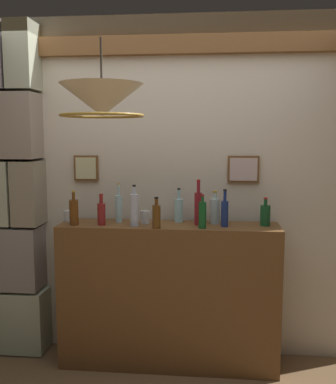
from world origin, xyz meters
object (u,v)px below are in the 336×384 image
(liquor_bottle_amaro, at_px, (225,212))
(glass_tumbler_rocks, at_px, (69,216))
(liquor_bottle_gin, at_px, (265,215))
(glass_tumbler_highball, at_px, (145,217))
(liquor_bottle_tequila, at_px, (119,208))
(liquor_bottle_sherry, at_px, (134,210))
(liquor_bottle_port, at_px, (101,213))
(liquor_bottle_bourbon, at_px, (74,212))
(liquor_bottle_brandy, at_px, (215,210))
(liquor_bottle_vermouth, at_px, (179,210))
(pendant_lamp, at_px, (102,101))
(liquor_bottle_rye, at_px, (202,215))
(liquor_bottle_vodka, at_px, (156,216))
(liquor_bottle_rum, at_px, (198,207))

(liquor_bottle_amaro, height_order, glass_tumbler_rocks, liquor_bottle_amaro)
(liquor_bottle_gin, bearing_deg, glass_tumbler_highball, -179.16)
(liquor_bottle_gin, xyz_separation_m, liquor_bottle_tequila, (-1.09, 0.02, 0.03))
(liquor_bottle_sherry, bearing_deg, liquor_bottle_port, 175.78)
(liquor_bottle_bourbon, xyz_separation_m, liquor_bottle_brandy, (1.03, 0.16, 0.00))
(liquor_bottle_sherry, relative_size, liquor_bottle_vermouth, 1.16)
(liquor_bottle_vermouth, xyz_separation_m, pendant_lamp, (-0.37, -0.84, 0.75))
(liquor_bottle_amaro, distance_m, liquor_bottle_rye, 0.18)
(liquor_bottle_vodka, height_order, glass_tumbler_highball, liquor_bottle_vodka)
(glass_tumbler_rocks, xyz_separation_m, glass_tumbler_highball, (0.60, -0.04, 0.01))
(liquor_bottle_vodka, distance_m, glass_tumbler_rocks, 0.73)
(glass_tumbler_rocks, height_order, glass_tumbler_highball, glass_tumbler_highball)
(pendant_lamp, bearing_deg, liquor_bottle_tequila, 95.89)
(liquor_bottle_gin, bearing_deg, liquor_bottle_tequila, 178.96)
(liquor_bottle_port, distance_m, liquor_bottle_vodka, 0.43)
(liquor_bottle_brandy, relative_size, liquor_bottle_rye, 1.02)
(liquor_bottle_sherry, height_order, liquor_bottle_vodka, liquor_bottle_sherry)
(liquor_bottle_gin, height_order, liquor_bottle_sherry, liquor_bottle_sherry)
(liquor_bottle_amaro, height_order, liquor_bottle_rum, liquor_bottle_rum)
(liquor_bottle_amaro, distance_m, liquor_bottle_rum, 0.20)
(liquor_bottle_rum, relative_size, liquor_bottle_vodka, 1.49)
(liquor_bottle_gin, relative_size, liquor_bottle_tequila, 0.70)
(liquor_bottle_vermouth, relative_size, pendant_lamp, 0.55)
(liquor_bottle_tequila, height_order, glass_tumbler_highball, liquor_bottle_tequila)
(liquor_bottle_brandy, bearing_deg, liquor_bottle_gin, -6.82)
(liquor_bottle_brandy, height_order, liquor_bottle_rye, liquor_bottle_brandy)
(liquor_bottle_rye, bearing_deg, liquor_bottle_vermouth, 130.94)
(liquor_bottle_gin, xyz_separation_m, liquor_bottle_brandy, (-0.37, 0.04, 0.02))
(glass_tumbler_highball, bearing_deg, liquor_bottle_vermouth, 20.41)
(liquor_bottle_sherry, distance_m, liquor_bottle_vermouth, 0.36)
(liquor_bottle_vermouth, distance_m, liquor_bottle_vodka, 0.28)
(liquor_bottle_brandy, xyz_separation_m, liquor_bottle_port, (-0.83, -0.13, -0.01))
(liquor_bottle_sherry, xyz_separation_m, liquor_bottle_vodka, (0.17, -0.06, -0.03))
(liquor_bottle_tequila, relative_size, liquor_bottle_port, 1.29)
(liquor_bottle_sherry, distance_m, pendant_lamp, 0.97)
(liquor_bottle_rum, xyz_separation_m, liquor_bottle_bourbon, (-0.91, -0.10, -0.03))
(liquor_bottle_amaro, bearing_deg, glass_tumbler_rocks, 175.92)
(liquor_bottle_amaro, relative_size, liquor_bottle_brandy, 1.10)
(glass_tumbler_rocks, relative_size, pendant_lamp, 0.18)
(liquor_bottle_amaro, bearing_deg, liquor_bottle_vermouth, 157.92)
(liquor_bottle_gin, relative_size, liquor_bottle_sherry, 0.69)
(liquor_bottle_rye, distance_m, liquor_bottle_tequila, 0.66)
(liquor_bottle_bourbon, distance_m, liquor_bottle_vodka, 0.62)
(liquor_bottle_sherry, bearing_deg, liquor_bottle_vermouth, 31.08)
(liquor_bottle_rum, distance_m, pendant_lamp, 1.16)
(liquor_bottle_sherry, distance_m, liquor_bottle_tequila, 0.19)
(liquor_bottle_gin, bearing_deg, liquor_bottle_rum, -178.54)
(liquor_bottle_port, relative_size, glass_tumbler_rocks, 2.75)
(liquor_bottle_bourbon, height_order, liquor_bottle_tequila, liquor_bottle_tequila)
(liquor_bottle_vermouth, height_order, liquor_bottle_port, liquor_bottle_vermouth)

